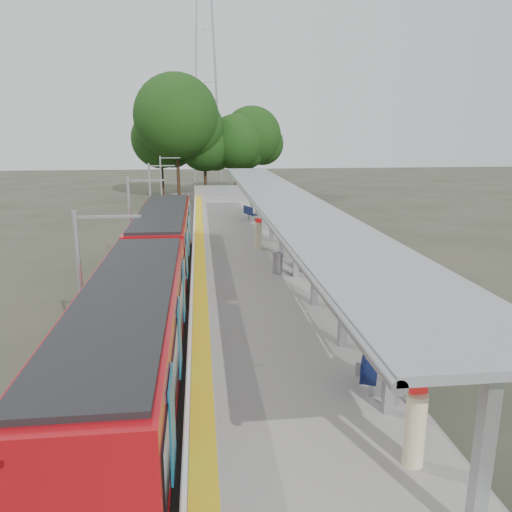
{
  "coord_description": "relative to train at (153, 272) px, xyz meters",
  "views": [
    {
      "loc": [
        -2.48,
        -8.62,
        7.74
      ],
      "look_at": [
        -0.01,
        13.06,
        2.3
      ],
      "focal_mm": 35.0,
      "sensor_mm": 36.0,
      "label": 1
    }
  ],
  "objects": [
    {
      "name": "ground",
      "position": [
        4.5,
        -11.72,
        -2.05
      ],
      "size": [
        200.0,
        200.0,
        0.0
      ],
      "primitive_type": "plane",
      "color": "#474438",
      "rests_on": "ground"
    },
    {
      "name": "trackbed",
      "position": [
        -0.0,
        8.28,
        -1.93
      ],
      "size": [
        3.0,
        70.0,
        0.24
      ],
      "primitive_type": "cube",
      "color": "#59544C",
      "rests_on": "ground"
    },
    {
      "name": "platform",
      "position": [
        4.5,
        8.28,
        -1.55
      ],
      "size": [
        6.0,
        50.0,
        1.0
      ],
      "primitive_type": "cube",
      "color": "gray",
      "rests_on": "ground"
    },
    {
      "name": "tactile_strip",
      "position": [
        1.95,
        8.28,
        -1.04
      ],
      "size": [
        0.6,
        50.0,
        0.02
      ],
      "primitive_type": "cube",
      "color": "gold",
      "rests_on": "platform"
    },
    {
      "name": "end_fence",
      "position": [
        4.5,
        33.23,
        -0.45
      ],
      "size": [
        6.0,
        0.1,
        1.2
      ],
      "primitive_type": "cube",
      "color": "#9EA0A5",
      "rests_on": "platform"
    },
    {
      "name": "train",
      "position": [
        0.0,
        0.0,
        0.0
      ],
      "size": [
        2.74,
        27.6,
        3.62
      ],
      "color": "black",
      "rests_on": "ground"
    },
    {
      "name": "canopy",
      "position": [
        6.11,
        4.47,
        2.15
      ],
      "size": [
        3.27,
        38.0,
        3.66
      ],
      "color": "#9EA0A5",
      "rests_on": "platform"
    },
    {
      "name": "pylon",
      "position": [
        3.5,
        61.28,
        16.95
      ],
      "size": [
        8.0,
        4.0,
        38.0
      ],
      "primitive_type": null,
      "color": "#9EA0A5",
      "rests_on": "ground"
    },
    {
      "name": "tree_cluster",
      "position": [
        2.29,
        40.44,
        5.8
      ],
      "size": [
        18.34,
        13.44,
        14.19
      ],
      "color": "#382316",
      "rests_on": "ground"
    },
    {
      "name": "catenary_masts",
      "position": [
        -1.72,
        7.28,
        0.86
      ],
      "size": [
        2.08,
        48.16,
        5.4
      ],
      "color": "#9EA0A5",
      "rests_on": "ground"
    },
    {
      "name": "bench_near",
      "position": [
        6.39,
        -8.42,
        -0.54
      ],
      "size": [
        0.95,
        1.47,
        0.97
      ],
      "rotation": [
        0.0,
        0.0,
        -0.39
      ],
      "color": "#0E194A",
      "rests_on": "platform"
    },
    {
      "name": "bench_mid",
      "position": [
        7.11,
        3.41,
        -0.49
      ],
      "size": [
        0.69,
        1.62,
        1.07
      ],
      "rotation": [
        0.0,
        0.0,
        0.14
      ],
      "color": "#0E194A",
      "rests_on": "platform"
    },
    {
      "name": "bench_far",
      "position": [
        5.9,
        18.3,
        -0.49
      ],
      "size": [
        0.99,
        1.62,
        1.06
      ],
      "rotation": [
        0.0,
        0.0,
        0.35
      ],
      "color": "#0E194A",
      "rests_on": "platform"
    },
    {
      "name": "info_pillar_near",
      "position": [
        6.29,
        -11.7,
        -0.23
      ],
      "size": [
        0.43,
        0.43,
        1.9
      ],
      "rotation": [
        0.0,
        0.0,
        -0.02
      ],
      "color": "beige",
      "rests_on": "platform"
    },
    {
      "name": "info_pillar_far",
      "position": [
        5.43,
        8.32,
        -0.26
      ],
      "size": [
        0.41,
        0.41,
        1.82
      ],
      "rotation": [
        0.0,
        0.0,
        -0.21
      ],
      "color": "beige",
      "rests_on": "platform"
    },
    {
      "name": "litter_bin",
      "position": [
        5.73,
        2.93,
        -0.55
      ],
      "size": [
        0.54,
        0.54,
        1.01
      ],
      "primitive_type": "cylinder",
      "rotation": [
        0.0,
        0.0,
        -0.1
      ],
      "color": "#9EA0A5",
      "rests_on": "platform"
    }
  ]
}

